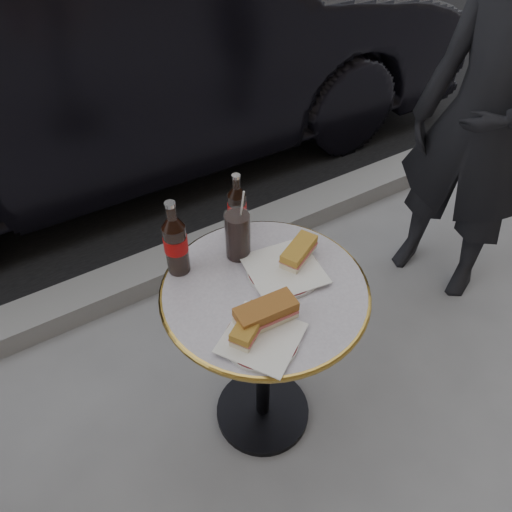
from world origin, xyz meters
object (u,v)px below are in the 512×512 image
plate_left (261,340)px  cola_glass (238,235)px  cola_bottle_right (237,204)px  bistro_table (264,359)px  parked_car (119,49)px  cola_bottle_left (175,238)px  plate_right (284,271)px  pedestrian (484,127)px

plate_left → cola_glass: bearing=70.4°
cola_bottle_right → plate_left: bearing=-112.0°
bistro_table → parked_car: size_ratio=0.17×
cola_bottle_left → cola_glass: 0.19m
plate_right → cola_bottle_right: 0.26m
plate_left → pedestrian: bearing=16.3°
plate_right → cola_glass: size_ratio=1.38×
plate_right → parked_car: 2.01m
bistro_table → cola_glass: 0.48m
cola_bottle_right → parked_car: 1.78m
cola_glass → plate_right: bearing=-60.7°
plate_left → cola_glass: cola_glass is taller
plate_right → cola_glass: (-0.08, 0.14, 0.08)m
plate_right → parked_car: bearing=84.1°
cola_bottle_right → pedestrian: bearing=-2.6°
bistro_table → cola_glass: (0.00, 0.16, 0.45)m
cola_glass → pedestrian: size_ratio=0.10×
bistro_table → pedestrian: (1.16, 0.21, 0.45)m
plate_left → pedestrian: pedestrian is taller
plate_left → cola_bottle_left: bearing=101.2°
bistro_table → cola_bottle_left: size_ratio=2.87×
cola_bottle_left → pedestrian: pedestrian is taller
plate_left → cola_bottle_right: bearing=68.0°
parked_car → cola_bottle_right: bearing=173.6°
bistro_table → cola_bottle_right: 0.55m
parked_car → pedestrian: bearing=-153.3°
cola_bottle_right → cola_bottle_left: bearing=-165.3°
cola_glass → parked_car: size_ratio=0.04×
bistro_table → pedestrian: bearing=10.4°
bistro_table → cola_bottle_right: cola_bottle_right is taller
plate_left → plate_right: (0.19, 0.18, 0.00)m
bistro_table → cola_bottle_right: (0.06, 0.26, 0.48)m
plate_right → cola_bottle_right: (-0.02, 0.24, 0.10)m
plate_right → cola_bottle_left: bearing=146.0°
plate_left → cola_bottle_left: (-0.07, 0.36, 0.12)m
cola_bottle_left → pedestrian: 1.34m
plate_left → cola_glass: 0.35m
plate_left → pedestrian: size_ratio=0.12×
cola_bottle_right → cola_glass: 0.12m
cola_glass → cola_bottle_left: bearing=168.3°
pedestrian → cola_glass: bearing=-107.2°
plate_right → cola_bottle_left: (-0.26, 0.18, 0.12)m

